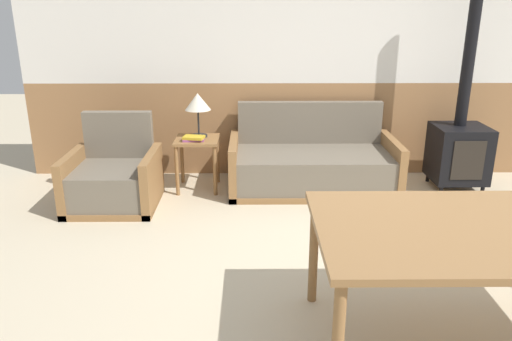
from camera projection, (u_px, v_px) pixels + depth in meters
ground_plane at (403, 294)px, 3.47m from camera, size 16.00×16.00×0.00m
wall_back at (346, 57)px, 5.53m from camera, size 7.20×0.06×2.70m
couch at (312, 166)px, 5.37m from camera, size 1.77×0.90×0.88m
armchair at (114, 180)px, 4.93m from camera, size 0.85×0.80×0.88m
side_table at (197, 149)px, 5.30m from camera, size 0.45×0.45×0.56m
table_lamp at (198, 103)px, 5.22m from camera, size 0.27×0.27×0.47m
book_stack at (194, 138)px, 5.17m from camera, size 0.23×0.18×0.05m
dining_table at (482, 237)px, 2.73m from camera, size 1.83×1.08×0.77m
wood_stove at (460, 139)px, 5.29m from camera, size 0.55×0.53×2.44m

